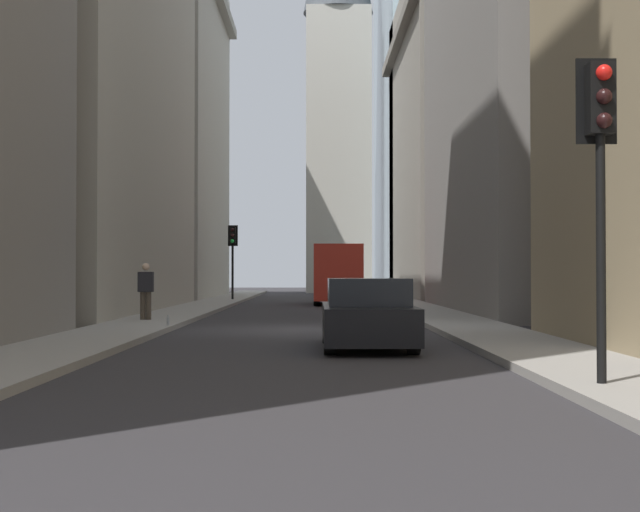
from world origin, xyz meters
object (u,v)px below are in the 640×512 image
object	(u,v)px
pedestrian	(146,289)
traffic_light_midblock	(233,245)
delivery_truck	(337,274)
sedan_black	(367,316)
traffic_light_foreground	(600,142)
discarded_bottle	(168,321)

from	to	relation	value
pedestrian	traffic_light_midblock	bearing A→B (deg)	-1.86
delivery_truck	sedan_black	bearing A→B (deg)	180.00
delivery_truck	traffic_light_foreground	size ratio (longest dim) A/B	1.56
discarded_bottle	traffic_light_foreground	bearing A→B (deg)	-148.78
sedan_black	discarded_bottle	distance (m)	7.54
delivery_truck	traffic_light_midblock	xyz separation A→B (m)	(3.72, 5.42, 1.55)
sedan_black	pedestrian	xyz separation A→B (m)	(8.47, 6.08, 0.39)
sedan_black	discarded_bottle	bearing A→B (deg)	41.09
pedestrian	sedan_black	bearing A→B (deg)	-144.33
traffic_light_foreground	traffic_light_midblock	distance (m)	36.47
delivery_truck	traffic_light_midblock	distance (m)	6.75
sedan_black	traffic_light_foreground	world-z (taller)	traffic_light_foreground
traffic_light_foreground	pedestrian	size ratio (longest dim) A/B	2.47
sedan_black	traffic_light_midblock	distance (m)	29.48
delivery_truck	pedestrian	size ratio (longest dim) A/B	3.86
discarded_bottle	delivery_truck	bearing A→B (deg)	-14.25
traffic_light_foreground	sedan_black	bearing A→B (deg)	20.84
sedan_black	pedestrian	size ratio (longest dim) A/B	2.57
pedestrian	discarded_bottle	distance (m)	3.11
discarded_bottle	sedan_black	bearing A→B (deg)	-138.91
sedan_black	traffic_light_midblock	size ratio (longest dim) A/B	1.10
sedan_black	traffic_light_midblock	world-z (taller)	traffic_light_midblock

